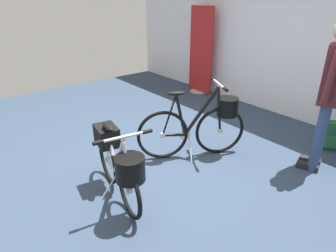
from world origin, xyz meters
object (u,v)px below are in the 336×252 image
at_px(floor_banner_stand, 200,55).
at_px(folding_bike_foreground, 118,162).
at_px(visitor_near_wall, 331,89).
at_px(backpack_on_floor, 332,136).
at_px(display_bike_left, 202,123).

distance_m(floor_banner_stand, folding_bike_foreground, 3.71).
distance_m(visitor_near_wall, backpack_on_floor, 1.00).
bearing_deg(floor_banner_stand, display_bike_left, -44.17).
bearing_deg(backpack_on_floor, display_bike_left, -123.82).
bearing_deg(visitor_near_wall, floor_banner_stand, 161.15).
distance_m(floor_banner_stand, backpack_on_floor, 2.95).
xyz_separation_m(visitor_near_wall, backpack_on_floor, (-0.09, 0.62, -0.78)).
distance_m(display_bike_left, backpack_on_floor, 1.77).
relative_size(display_bike_left, visitor_near_wall, 0.72).
height_order(floor_banner_stand, folding_bike_foreground, floor_banner_stand).
bearing_deg(folding_bike_foreground, visitor_near_wall, 65.89).
xyz_separation_m(floor_banner_stand, backpack_on_floor, (2.86, -0.38, -0.57)).
distance_m(floor_banner_stand, visitor_near_wall, 3.13).
xyz_separation_m(folding_bike_foreground, visitor_near_wall, (0.93, 2.08, 0.54)).
bearing_deg(backpack_on_floor, visitor_near_wall, -81.90).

